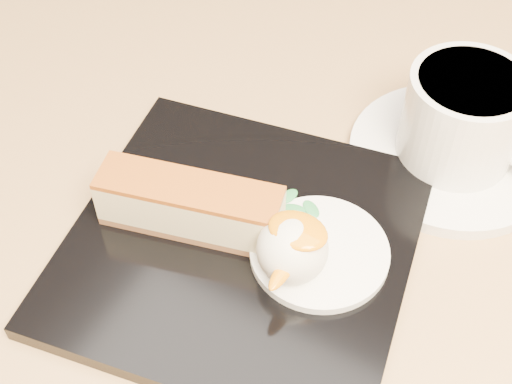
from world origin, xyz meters
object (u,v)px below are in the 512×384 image
Objects in this scene: coffee_cup at (465,117)px; cheesecake at (190,206)px; saucer at (451,155)px; table at (202,347)px; ice_cream_scoop at (292,249)px; dessert_plate at (241,245)px.

cheesecake is at bearing -127.76° from coffee_cup.
cheesecake is at bearing -129.42° from saucer.
saucer is at bearing 35.88° from cheesecake.
table is 0.21m from ice_cream_scoop.
cheesecake is (0.00, 0.00, 0.19)m from table.
dessert_plate is 1.47× the size of saucer.
coffee_cup reaches higher than cheesecake.
dessert_plate is (0.04, 0.01, 0.16)m from table.
cheesecake is 0.20m from saucer.
ice_cream_scoop is (0.08, 0.00, 0.00)m from cheesecake.
coffee_cup is at bearing 49.92° from table.
table is 17.95× the size of ice_cream_scoop.
dessert_plate is 0.04m from cheesecake.
dessert_plate is at bearing -6.57° from cheesecake.
ice_cream_scoop reaches higher than table.
ice_cream_scoop is 0.16m from coffee_cup.
table is 5.33× the size of saucer.
coffee_cup is at bearing 35.40° from cheesecake.
ice_cream_scoop is at bearing -107.17° from coffee_cup.
ice_cream_scoop reaches higher than cheesecake.
coffee_cup is at bearing 70.69° from ice_cream_scoop.
dessert_plate is 0.18m from saucer.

